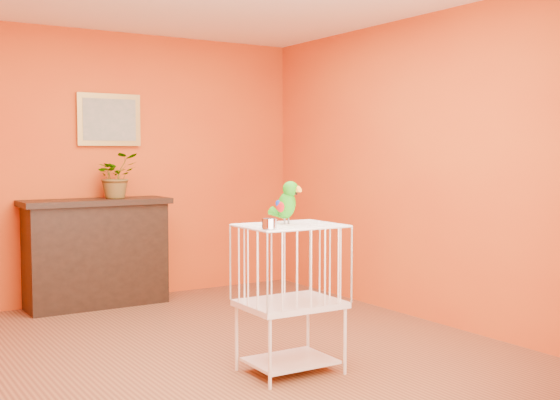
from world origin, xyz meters
TOP-DOWN VIEW (x-y plane):
  - ground at (0.00, 0.00)m, footprint 4.50×4.50m
  - room_shell at (0.00, 0.00)m, footprint 4.50×4.50m
  - console_cabinet at (-0.21, 2.01)m, footprint 1.35×0.49m
  - potted_plant at (-0.01, 2.05)m, footprint 0.41×0.45m
  - framed_picture at (0.00, 2.22)m, footprint 0.62×0.04m
  - birdcage at (0.22, -0.62)m, footprint 0.63×0.49m
  - feed_cup at (-0.03, -0.78)m, footprint 0.09×0.09m
  - parrot at (0.24, -0.55)m, footprint 0.16×0.25m

SIDE VIEW (x-z plane):
  - ground at x=0.00m, z-range 0.00..0.00m
  - birdcage at x=0.22m, z-range 0.02..0.99m
  - console_cabinet at x=-0.21m, z-range 0.00..1.00m
  - feed_cup at x=-0.03m, z-range 0.97..1.03m
  - parrot at x=0.24m, z-range 0.97..1.25m
  - potted_plant at x=-0.01m, z-range 1.00..1.34m
  - room_shell at x=0.00m, z-range -0.67..3.83m
  - framed_picture at x=0.00m, z-range 1.50..2.00m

